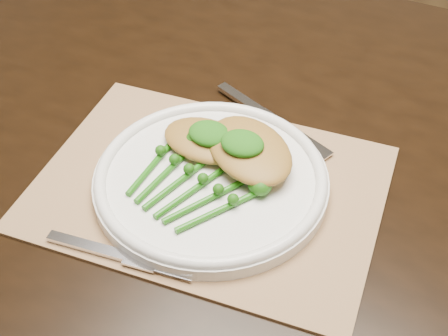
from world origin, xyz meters
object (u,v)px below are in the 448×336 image
at_px(chicken_fillet_left, 206,140).
at_px(broccolini_bundle, 186,186).
at_px(placemat, 209,187).
at_px(dining_table, 254,282).
at_px(dinner_plate, 211,179).

distance_m(chicken_fillet_left, broccolini_bundle, 0.08).
bearing_deg(chicken_fillet_left, placemat, -55.23).
bearing_deg(dining_table, broccolini_bundle, -98.75).
height_order(dining_table, chicken_fillet_left, chicken_fillet_left).
bearing_deg(chicken_fillet_left, dining_table, 70.81).
relative_size(chicken_fillet_left, broccolini_bundle, 0.63).
bearing_deg(dining_table, chicken_fillet_left, -112.55).
bearing_deg(placemat, dining_table, 79.39).
bearing_deg(chicken_fillet_left, broccolini_bundle, -76.98).
bearing_deg(broccolini_bundle, dinner_plate, 77.56).
height_order(placemat, broccolini_bundle, broccolini_bundle).
xyz_separation_m(placemat, dinner_plate, (0.00, 0.00, 0.02)).
height_order(placemat, dinner_plate, dinner_plate).
bearing_deg(broccolini_bundle, placemat, 79.63).
relative_size(dining_table, dinner_plate, 5.44).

